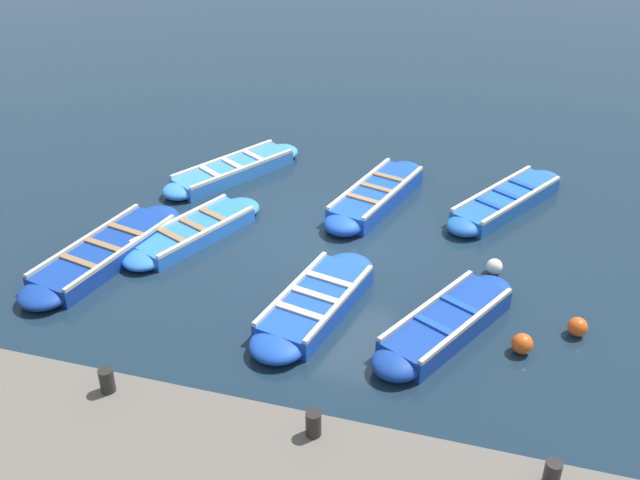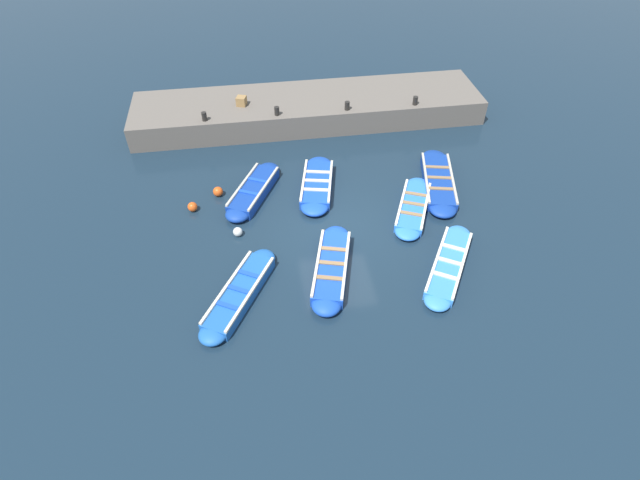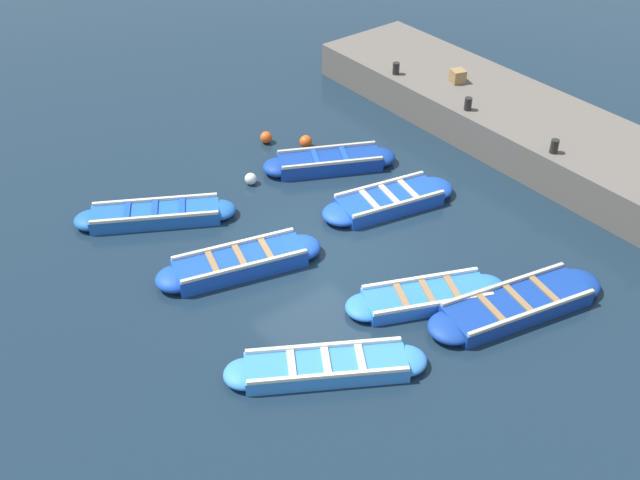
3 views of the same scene
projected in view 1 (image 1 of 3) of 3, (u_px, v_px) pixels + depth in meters
ground_plane at (331, 241)px, 15.20m from camera, size 120.00×120.00×0.00m
boat_bow_out at (105, 253)px, 14.49m from camera, size 4.18×1.83×0.40m
boat_end_of_row at (234, 170)px, 17.62m from camera, size 3.65×2.63×0.37m
boat_alongside at (194, 232)px, 15.23m from camera, size 3.49×2.17×0.35m
boat_near_quay at (376, 196)px, 16.45m from camera, size 3.80×1.81×0.45m
boat_mid_row at (446, 324)px, 12.56m from camera, size 3.52×2.33×0.44m
boat_outer_left at (316, 304)px, 13.07m from camera, size 3.63×1.69×0.41m
boat_drifting at (506, 201)px, 16.29m from camera, size 3.67×2.55×0.40m
bollard_north at (552, 474)px, 8.57m from camera, size 0.20×0.20×0.35m
bollard_mid_north at (313, 424)px, 9.24m from camera, size 0.20×0.20×0.35m
bollard_mid_south at (107, 380)px, 9.90m from camera, size 0.20×0.20×0.35m
buoy_orange_near at (494, 267)px, 14.12m from camera, size 0.31×0.31×0.31m
buoy_yellow_far at (522, 344)px, 12.14m from camera, size 0.35×0.35×0.35m
buoy_white_drifting at (578, 327)px, 12.53m from camera, size 0.33×0.33×0.33m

